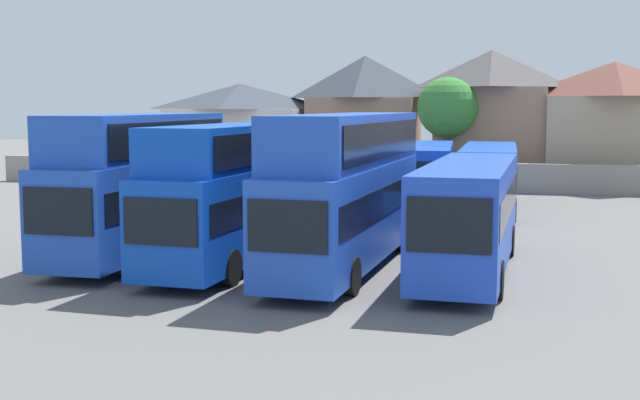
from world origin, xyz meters
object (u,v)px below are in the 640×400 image
bus_3 (348,182)px  house_terrace_centre (365,117)px  bus_2 (240,185)px  bus_8 (489,174)px  house_terrace_far_right (613,123)px  house_terrace_right (491,116)px  bus_5 (270,171)px  bus_6 (350,171)px  bus_4 (469,211)px  bus_7 (426,174)px  tree_behind_wall (447,108)px  house_terrace_left (240,129)px  bus_1 (139,177)px

bus_3 → house_terrace_centre: bearing=-167.5°
bus_2 → bus_8: bus_2 is taller
house_terrace_far_right → house_terrace_right: bearing=179.2°
house_terrace_centre → house_terrace_right: house_terrace_right is taller
bus_5 → house_terrace_centre: house_terrace_centre is taller
bus_6 → house_terrace_centre: size_ratio=1.27×
bus_4 → bus_7: 15.29m
bus_2 → tree_behind_wall: size_ratio=1.60×
bus_4 → bus_2: bearing=-88.4°
house_terrace_left → house_terrace_centre: house_terrace_centre is taller
bus_4 → house_terrace_right: size_ratio=1.25×
bus_2 → bus_5: size_ratio=1.01×
bus_8 → tree_behind_wall: size_ratio=1.56×
bus_8 → house_terrace_far_right: (7.41, 15.34, 2.27)m
bus_3 → house_terrace_right: bearing=176.6°
bus_2 → bus_7: bus_2 is taller
bus_2 → house_terrace_centre: bearing=-173.8°
bus_2 → bus_8: size_ratio=1.02×
bus_5 → house_terrace_far_right: bearing=131.5°
bus_7 → house_terrace_centre: bearing=-163.6°
bus_3 → house_terrace_left: bearing=-152.5°
bus_5 → bus_8: bearing=92.5°
house_terrace_left → house_terrace_far_right: size_ratio=1.15×
bus_6 → bus_7: bearing=85.9°
bus_6 → house_terrace_right: bearing=159.8°
bus_5 → house_terrace_far_right: house_terrace_far_right is taller
bus_2 → bus_4: (7.70, -0.07, -0.65)m
bus_3 → house_terrace_left: size_ratio=1.16×
bus_6 → house_terrace_right: house_terrace_right is taller
bus_4 → bus_8: size_ratio=1.01×
bus_6 → bus_4: bearing=27.0°
bus_1 → tree_behind_wall: (8.44, 27.53, 2.31)m
bus_4 → house_terrace_far_right: 31.90m
bus_1 → house_terrace_right: 32.80m
bus_5 → tree_behind_wall: bearing=148.0°
bus_5 → bus_3: bearing=27.5°
house_terrace_left → house_terrace_right: house_terrace_right is taller
bus_6 → house_terrace_centre: (-2.33, 16.96, 2.56)m
bus_6 → house_terrace_far_right: 21.29m
bus_3 → bus_8: 16.22m
bus_2 → tree_behind_wall: tree_behind_wall is taller
house_terrace_right → house_terrace_far_right: (7.88, -0.12, -0.44)m
bus_5 → tree_behind_wall: 15.11m
bus_5 → house_terrace_far_right: (18.81, 15.39, 2.28)m
bus_3 → house_terrace_far_right: (11.44, 31.02, 1.31)m
bus_3 → bus_6: 15.88m
bus_5 → bus_6: size_ratio=1.01×
bus_4 → bus_5: bearing=-141.8°
bus_6 → house_terrace_centre: 17.30m
bus_7 → tree_behind_wall: tree_behind_wall is taller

